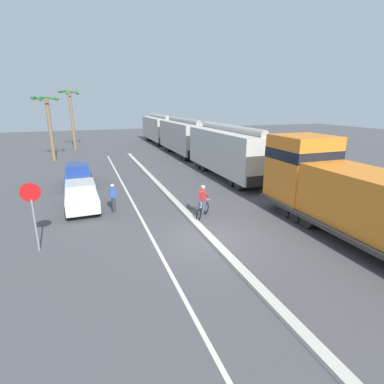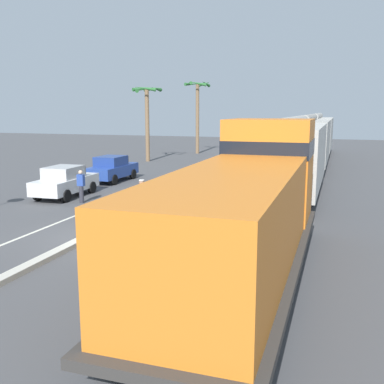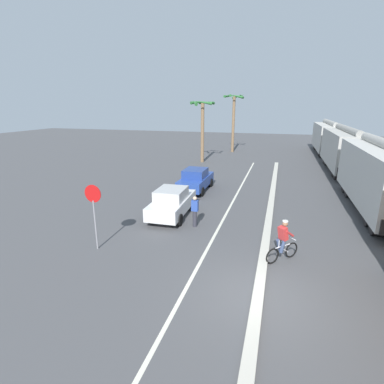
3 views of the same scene
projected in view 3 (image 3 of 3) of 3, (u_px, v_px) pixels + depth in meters
The scene contains 13 objects.
ground_plane at pixel (258, 296), 9.81m from camera, with size 120.00×120.00×0.00m, color #4C4C4F.
median_curb at pixel (268, 226), 15.31m from camera, with size 0.36×36.00×0.16m, color beige.
lane_stripe at pixel (222, 222), 15.99m from camera, with size 0.14×36.00×0.01m, color silver.
hopper_car_lead at pixel (382, 177), 17.06m from camera, with size 2.90×10.60×4.18m.
hopper_car_middle at pixel (345, 149), 27.74m from camera, with size 2.90×10.60×4.18m.
hopper_car_trailing at pixel (328, 137), 38.41m from camera, with size 2.90×10.60×4.18m.
parked_car_white at pixel (172, 202), 16.71m from camera, with size 1.95×4.26×1.62m.
parked_car_blue at pixel (196, 180), 21.77m from camera, with size 1.86×4.21×1.62m.
cyclist at pixel (283, 242), 11.84m from camera, with size 1.23×1.28×1.71m.
stop_sign at pixel (94, 205), 12.52m from camera, with size 0.76×0.08×2.88m.
palm_tree_near at pixel (234, 111), 38.62m from camera, with size 2.66×2.68×7.47m.
palm_tree_far at pixel (202, 117), 31.61m from camera, with size 2.57×2.69×6.67m.
pedestrian_by_cars at pixel (195, 211), 15.23m from camera, with size 0.34×0.22×1.62m.
Camera 3 is at (0.33, -8.73, 6.02)m, focal length 28.00 mm.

